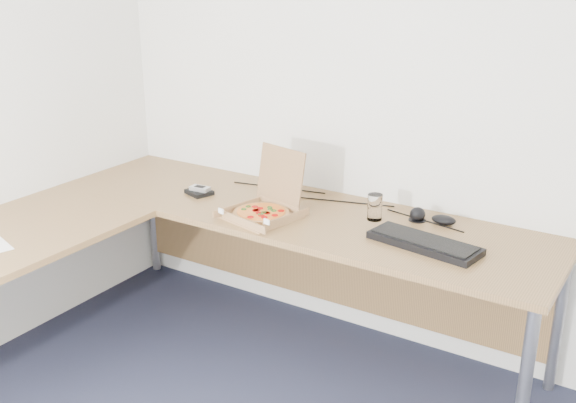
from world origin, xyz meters
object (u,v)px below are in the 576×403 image
Objects in this scene: drinking_glass at (375,207)px; keyboard at (424,243)px; desk at (182,231)px; pizza_box at (263,209)px; wallet at (199,192)px.

keyboard is at bearing -28.98° from drinking_glass.
desk is 0.39m from pizza_box.
pizza_box is at bearing 7.50° from wallet.
desk is at bearing -151.86° from keyboard.
keyboard reaches higher than wallet.
wallet is at bearing -171.93° from keyboard.
wallet reaches higher than desk.
pizza_box is 0.77m from keyboard.
pizza_box is 0.47m from wallet.
pizza_box is 0.51m from drinking_glass.
drinking_glass is 0.92m from wallet.
wallet is (-1.22, 0.02, -0.00)m from keyboard.
desk is at bearing -143.54° from drinking_glass.
pizza_box reaches higher than drinking_glass.
wallet is at bearing -177.93° from pizza_box.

